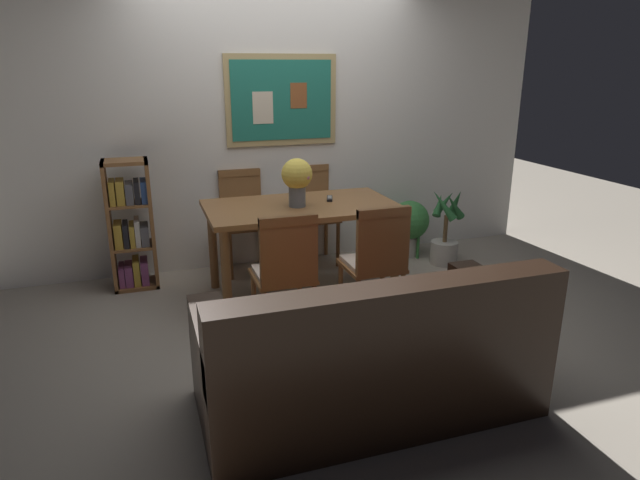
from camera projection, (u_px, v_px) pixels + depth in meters
name	position (u px, v px, depth m)	size (l,w,h in m)	color
ground_plane	(322.00, 313.00, 4.21)	(12.00, 12.00, 0.00)	gray
wall_back_with_painting	(276.00, 123.00, 5.01)	(5.20, 0.14, 2.60)	silver
dining_table	(302.00, 217.00, 4.38)	(1.50, 0.85, 0.75)	brown
dining_chair_near_right	(376.00, 256.00, 3.84)	(0.40, 0.41, 0.91)	brown
dining_chair_far_left	(243.00, 212.00, 4.97)	(0.40, 0.41, 0.91)	brown
dining_chair_far_right	(312.00, 206.00, 5.20)	(0.40, 0.41, 0.91)	brown
dining_chair_near_left	(285.00, 267.00, 3.64)	(0.40, 0.41, 0.91)	brown
leather_couch	(370.00, 360.00, 2.93)	(1.80, 0.84, 0.84)	black
bookshelf	(131.00, 228.00, 4.56)	(0.36, 0.28, 1.09)	brown
potted_ivy	(410.00, 224.00, 5.38)	(0.38, 0.38, 0.60)	#B2ADA3
potted_palm	(445.00, 235.00, 5.16)	(0.34, 0.36, 0.74)	#B2ADA3
flower_vase	(297.00, 178.00, 4.23)	(0.24, 0.24, 0.38)	slate
tv_remote	(330.00, 198.00, 4.50)	(0.09, 0.16, 0.02)	black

